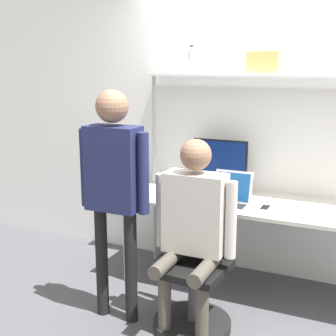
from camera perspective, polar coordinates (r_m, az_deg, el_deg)
ground_plane at (r=3.81m, az=8.63°, el=-16.71°), size 12.00×12.00×0.00m
wall_back at (r=4.12m, az=12.34°, el=5.27°), size 8.00×0.06×2.70m
desk at (r=3.88m, az=10.59°, el=-5.03°), size 2.19×0.73×0.76m
shelf_unit at (r=3.93m, az=11.91°, el=7.85°), size 2.08×0.27×1.78m
monitor at (r=4.10m, az=6.34°, el=0.82°), size 0.49×0.17×0.45m
laptop at (r=3.76m, az=7.71°, el=-3.33°), size 0.31×0.26×0.26m
cell_phone at (r=3.71m, az=11.76°, el=-4.76°), size 0.07×0.15×0.01m
office_chair at (r=3.45m, az=3.30°, el=-14.39°), size 0.56×0.56×0.94m
person_seated at (r=3.21m, az=3.06°, el=-6.39°), size 0.59×0.47×1.37m
person_standing at (r=3.30m, az=-6.62°, el=-1.09°), size 0.55×0.23×1.69m
bottle_clear at (r=4.11m, az=2.88°, el=12.88°), size 0.07×0.07×0.23m
storage_box at (r=3.92m, az=11.63°, el=12.49°), size 0.25×0.16×0.17m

